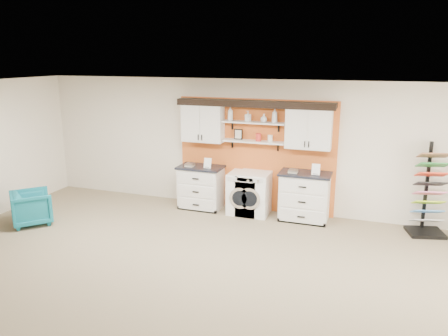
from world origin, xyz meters
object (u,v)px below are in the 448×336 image
at_px(armchair, 32,208).
at_px(dryer, 254,193).
at_px(washer, 245,193).
at_px(sample_rack, 428,206).
at_px(base_cabinet_left, 201,187).
at_px(base_cabinet_right, 304,196).

bearing_deg(armchair, dryer, -110.75).
relative_size(washer, dryer, 0.98).
distance_m(dryer, armchair, 4.49).
bearing_deg(sample_rack, dryer, 166.46).
bearing_deg(base_cabinet_left, dryer, -0.16).
xyz_separation_m(base_cabinet_right, armchair, (-5.08, -2.01, -0.16)).
bearing_deg(dryer, sample_rack, 0.67).
bearing_deg(base_cabinet_right, washer, -179.85).
distance_m(dryer, sample_rack, 3.34).
relative_size(base_cabinet_left, dryer, 1.07).
bearing_deg(washer, dryer, 0.00).
height_order(base_cabinet_left, base_cabinet_right, base_cabinet_right).
height_order(washer, sample_rack, sample_rack).
bearing_deg(base_cabinet_right, base_cabinet_left, 180.00).
distance_m(base_cabinet_right, washer, 1.27).
height_order(base_cabinet_left, sample_rack, sample_rack).
height_order(washer, armchair, washer).
height_order(dryer, armchair, dryer).
relative_size(base_cabinet_left, sample_rack, 0.55).
distance_m(washer, armchair, 4.31).
height_order(base_cabinet_right, washer, base_cabinet_right).
bearing_deg(dryer, washer, 180.00).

